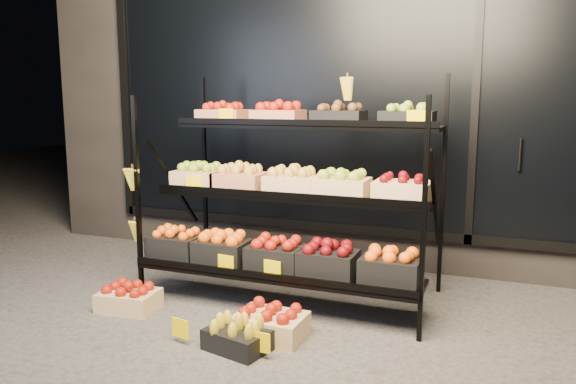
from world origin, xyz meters
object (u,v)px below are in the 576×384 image
at_px(display_rack, 288,194).
at_px(floor_crate_midleft, 238,335).
at_px(floor_crate_midright, 270,322).
at_px(floor_crate_left, 129,297).

xyz_separation_m(display_rack, floor_crate_midleft, (0.05, -0.94, -0.70)).
height_order(floor_crate_midleft, floor_crate_midright, floor_crate_midright).
bearing_deg(floor_crate_left, floor_crate_midright, -9.12).
bearing_deg(display_rack, floor_crate_midright, -77.02).
relative_size(display_rack, floor_crate_midleft, 5.20).
distance_m(display_rack, floor_crate_left, 1.35).
bearing_deg(floor_crate_left, display_rack, 28.07).
relative_size(floor_crate_left, floor_crate_midright, 0.97).
height_order(display_rack, floor_crate_left, display_rack).
bearing_deg(display_rack, floor_crate_midleft, -86.67).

